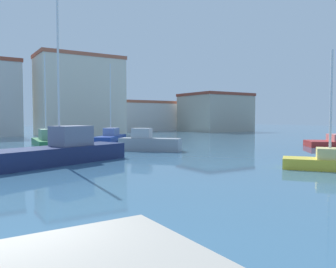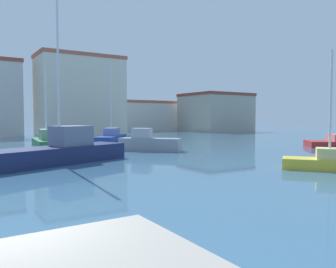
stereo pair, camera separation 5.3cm
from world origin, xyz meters
The scene contains 9 objects.
water centered at (15.00, 20.00, 0.00)m, with size 160.00×160.00×0.00m, color #38607F.
sailboat_navy_inner_mooring centered at (4.88, 14.32, 0.69)m, with size 8.50×5.05×10.11m.
sailboat_green_outer_mooring centered at (6.86, 26.52, 0.54)m, with size 2.54×6.68×8.30m.
motorboat_grey_distant_north centered at (12.55, 17.75, 0.62)m, with size 4.21×4.39×1.76m.
sailboat_blue_mid_harbor centered at (14.37, 29.42, 0.51)m, with size 5.76×6.58×8.40m.
sailboat_yellow_far_right centered at (15.42, 4.59, 0.41)m, with size 3.82×4.40×5.94m.
waterfront_apartments centered at (15.62, 43.57, 5.75)m, with size 12.00×6.88×11.49m.
yacht_club centered at (30.77, 51.44, 2.84)m, with size 13.15×5.26×5.67m.
warehouse_block centered at (40.93, 43.02, 3.47)m, with size 10.84×9.89×6.92m.
Camera 1 is at (-0.45, -5.22, 2.64)m, focal length 36.38 mm.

